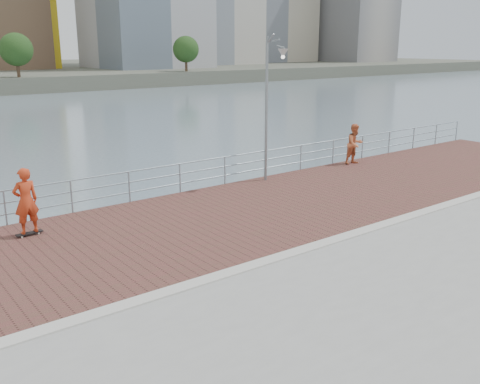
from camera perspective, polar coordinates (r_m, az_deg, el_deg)
water at (r=14.99m, az=4.80°, el=-13.91°), size 400.00×400.00×0.00m
seawall at (r=11.84m, az=22.27°, el=-18.20°), size 40.00×24.00×2.00m
brick_lane at (r=16.77m, az=-3.34°, el=-3.09°), size 40.00×6.80×0.02m
curb at (r=14.11m, az=4.99°, el=-6.71°), size 40.00×0.40×0.06m
guardrail at (r=19.38m, az=-9.04°, el=1.39°), size 39.06×0.06×1.13m
street_lamp at (r=20.84m, az=3.59°, el=11.44°), size 0.40×1.16×5.47m
skateboard at (r=16.60m, az=-21.55°, el=-4.11°), size 0.76×0.23×0.09m
skateboarder at (r=16.32m, az=-21.89°, el=-0.88°), size 0.72×0.49×1.91m
bystander at (r=25.07m, az=12.15°, el=5.02°), size 0.94×0.76×1.85m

